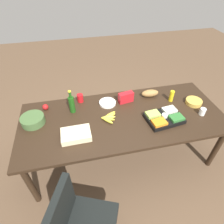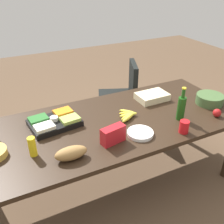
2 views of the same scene
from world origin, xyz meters
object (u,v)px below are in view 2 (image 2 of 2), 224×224
banana_bunch (128,115)px  paper_plate_stack (140,133)px  office_chair (120,103)px  mustard_bottle (32,147)px  salad_bowl (210,99)px  chip_bag_red (113,135)px  sheet_cake (152,97)px  conference_table (110,128)px  bread_loaf (71,153)px  veggie_tray (55,122)px  red_solo_cup (184,127)px  apple_red (217,113)px  wine_bottle (181,107)px

banana_bunch → paper_plate_stack: bearing=81.0°
office_chair → mustard_bottle: bearing=40.8°
salad_bowl → chip_bag_red: 1.19m
mustard_bottle → sheet_cake: bearing=-163.8°
conference_table → bread_loaf: bread_loaf is taller
banana_bunch → veggie_tray: 0.67m
red_solo_cup → apple_red: bearing=-171.0°
apple_red → mustard_bottle: mustard_bottle is taller
mustard_bottle → paper_plate_stack: size_ratio=0.71×
wine_bottle → mustard_bottle: size_ratio=2.02×
banana_bunch → chip_bag_red: size_ratio=1.13×
conference_table → red_solo_cup: bearing=139.0°
red_solo_cup → sheet_cake: size_ratio=0.34×
office_chair → veggie_tray: (1.09, 0.82, 0.45)m
chip_bag_red → banana_bunch: bearing=-136.0°
red_solo_cup → apple_red: size_ratio=1.45×
paper_plate_stack → banana_bunch: bearing=-99.0°
bread_loaf → apple_red: bearing=179.3°
apple_red → wine_bottle: 0.37m
salad_bowl → wine_bottle: 0.49m
red_solo_cup → salad_bowl: 0.65m
bread_loaf → conference_table: bearing=-145.0°
chip_bag_red → veggie_tray: bearing=-51.8°
apple_red → wine_bottle: (0.34, -0.12, 0.08)m
mustard_bottle → paper_plate_stack: 0.86m
conference_table → veggie_tray: size_ratio=5.51×
veggie_tray → apple_red: bearing=159.9°
red_solo_cup → mustard_bottle: 1.22m
apple_red → sheet_cake: 0.66m
apple_red → office_chair: bearing=-77.0°
sheet_cake → red_solo_cup: bearing=80.6°
apple_red → red_solo_cup: bearing=9.0°
apple_red → wine_bottle: size_ratio=0.24×
conference_table → wine_bottle: (-0.60, 0.23, 0.19)m
mustard_bottle → veggie_tray: mustard_bottle is taller
salad_bowl → conference_table: bearing=-6.5°
conference_table → paper_plate_stack: size_ratio=11.38×
banana_bunch → paper_plate_stack: 0.30m
red_solo_cup → banana_bunch: (0.30, -0.42, -0.03)m
office_chair → apple_red: (-0.31, 1.34, 0.45)m
veggie_tray → bread_loaf: bearing=89.0°
bread_loaf → sheet_cake: (-1.06, -0.54, -0.02)m
wine_bottle → bread_loaf: bearing=5.2°
chip_bag_red → red_solo_cup: bearing=167.0°
conference_table → office_chair: 1.22m
conference_table → paper_plate_stack: 0.33m
red_solo_cup → banana_bunch: size_ratio=0.49×
veggie_tray → chip_bag_red: 0.57m
conference_table → mustard_bottle: bearing=13.4°
sheet_cake → salad_bowl: bearing=145.4°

